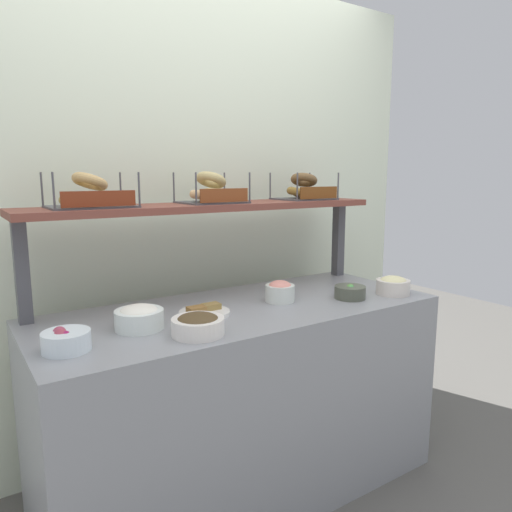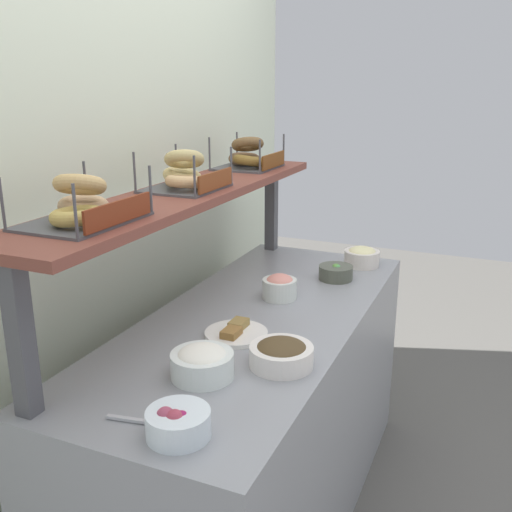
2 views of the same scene
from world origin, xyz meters
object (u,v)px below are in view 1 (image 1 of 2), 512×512
bowl_lox_spread (280,291)px  bowl_cream_cheese (139,317)px  bowl_potato_salad (393,285)px  serving_spoon_near_plate (65,341)px  bowl_veggie_mix (350,292)px  bagel_basket_sesame (90,196)px  bowl_beet_salad (66,340)px  bagel_basket_plain (211,192)px  bowl_chocolate_spread (198,324)px  bagel_basket_cinnamon_raisin (304,190)px  serving_plate_white (204,312)px

bowl_lox_spread → bowl_cream_cheese: 0.66m
bowl_potato_salad → serving_spoon_near_plate: bearing=173.6°
bowl_lox_spread → bowl_veggie_mix: bowl_lox_spread is taller
bowl_cream_cheese → bagel_basket_sesame: (-0.07, 0.31, 0.43)m
bowl_beet_salad → bowl_veggie_mix: (1.23, -0.03, -0.00)m
bowl_potato_salad → bagel_basket_plain: bearing=146.0°
serving_spoon_near_plate → bagel_basket_plain: 0.93m
bowl_chocolate_spread → bagel_basket_cinnamon_raisin: bagel_basket_cinnamon_raisin is taller
serving_spoon_near_plate → bagel_basket_cinnamon_raisin: size_ratio=0.61×
bowl_veggie_mix → bowl_potato_salad: 0.23m
bowl_potato_salad → bagel_basket_sesame: bearing=159.0°
bowl_chocolate_spread → bagel_basket_sesame: bearing=113.7°
bowl_chocolate_spread → bowl_cream_cheese: bowl_cream_cheese is taller
bowl_potato_salad → serving_spoon_near_plate: size_ratio=0.90×
bowl_chocolate_spread → bowl_cream_cheese: bearing=129.7°
bowl_chocolate_spread → bowl_veggie_mix: bearing=4.8°
bowl_lox_spread → bowl_potato_salad: bowl_lox_spread is taller
bowl_cream_cheese → bowl_lox_spread: bearing=2.1°
serving_spoon_near_plate → bagel_basket_cinnamon_raisin: bearing=14.1°
bagel_basket_cinnamon_raisin → bowl_beet_salad: bearing=-162.8°
bowl_lox_spread → serving_spoon_near_plate: 0.92m
serving_plate_white → bowl_cream_cheese: bearing=-173.9°
bowl_chocolate_spread → serving_plate_white: bowl_chocolate_spread is taller
bowl_cream_cheese → serving_plate_white: 0.29m
bowl_beet_salad → serving_spoon_near_plate: size_ratio=0.88×
bowl_chocolate_spread → serving_spoon_near_plate: (-0.41, 0.18, -0.03)m
bowl_veggie_mix → bagel_basket_sesame: bearing=157.5°
bowl_lox_spread → bagel_basket_sesame: (-0.73, 0.29, 0.43)m
bowl_chocolate_spread → bowl_veggie_mix: 0.81m
bowl_lox_spread → bowl_potato_salad: bearing=-19.9°
bowl_lox_spread → serving_plate_white: 0.38m
bowl_veggie_mix → bagel_basket_plain: size_ratio=0.51×
bowl_beet_salad → bowl_veggie_mix: bowl_beet_salad is taller
bowl_beet_salad → serving_plate_white: bowl_beet_salad is taller
bowl_potato_salad → bagel_basket_plain: (-0.71, 0.48, 0.44)m
bowl_beet_salad → bowl_lox_spread: bowl_lox_spread is taller
bowl_cream_cheese → serving_plate_white: (0.28, 0.03, -0.03)m
bowl_veggie_mix → bagel_basket_cinnamon_raisin: bearing=80.8°
bowl_chocolate_spread → serving_spoon_near_plate: bowl_chocolate_spread is taller
bagel_basket_sesame → bowl_lox_spread: bearing=-21.8°
bowl_chocolate_spread → bagel_basket_plain: bagel_basket_plain is taller
bowl_veggie_mix → serving_spoon_near_plate: bowl_veggie_mix is taller
bowl_veggie_mix → bowl_cream_cheese: bowl_cream_cheese is taller
bowl_cream_cheese → bagel_basket_plain: 0.72m
bowl_potato_salad → bagel_basket_cinnamon_raisin: (-0.16, 0.49, 0.44)m
bowl_chocolate_spread → bagel_basket_sesame: (-0.22, 0.49, 0.44)m
bowl_potato_salad → bagel_basket_cinnamon_raisin: size_ratio=0.54×
bowl_cream_cheese → serving_plate_white: bearing=6.1°
bagel_basket_sesame → bagel_basket_plain: bagel_basket_plain is taller
serving_spoon_near_plate → bagel_basket_plain: (0.74, 0.32, 0.47)m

